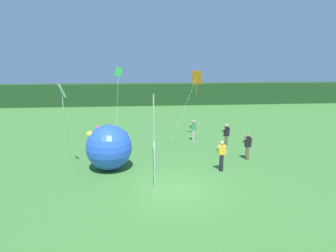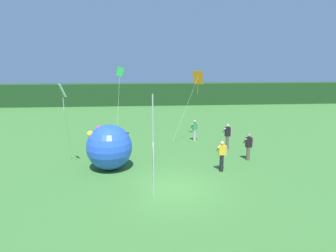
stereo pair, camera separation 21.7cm
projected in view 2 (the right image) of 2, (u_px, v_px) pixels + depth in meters
ground_plane at (172, 189)px, 14.17m from camera, size 120.00×120.00×0.00m
distant_treeline at (152, 94)px, 40.48m from camera, size 80.00×2.40×2.89m
banner_flag at (153, 147)px, 13.26m from camera, size 0.06×1.03×4.59m
person_near_banner at (195, 130)px, 22.39m from camera, size 0.55×0.48×1.59m
person_mid_field at (248, 146)px, 18.04m from camera, size 0.55×0.48×1.65m
person_far_left at (227, 136)px, 20.24m from camera, size 0.55×0.48×1.76m
person_far_right at (222, 155)px, 16.20m from camera, size 0.55×0.48×1.70m
inflatable_balloon at (109, 147)px, 16.48m from camera, size 2.52×2.52×2.52m
kite_green_box_0 at (120, 72)px, 21.17m from camera, size 0.66×2.91×5.54m
kite_orange_diamond_1 at (197, 80)px, 22.13m from camera, size 2.44×1.39×5.20m
kite_white_diamond_2 at (63, 95)px, 15.82m from camera, size 0.51×2.23×4.75m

